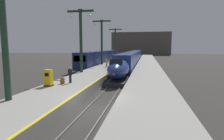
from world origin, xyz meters
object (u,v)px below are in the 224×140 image
object	(u,v)px
regional_train_adjacent	(103,57)
passenger_far_waiting	(110,63)
station_column_far	(102,38)
rolling_suitcase	(62,81)
station_column_near	(3,15)
passenger_near_edge	(70,74)
passenger_mid_platform	(107,62)
ticket_machine_yellow	(48,78)
station_column_mid	(81,35)
station_column_distant	(115,41)
highspeed_train_main	(132,58)

from	to	relation	value
regional_train_adjacent	passenger_far_waiting	world-z (taller)	regional_train_adjacent
regional_train_adjacent	station_column_far	distance (m)	11.53
rolling_suitcase	station_column_near	bearing A→B (deg)	-100.68
passenger_near_edge	passenger_mid_platform	distance (m)	16.01
passenger_near_edge	ticket_machine_yellow	size ratio (longest dim) A/B	1.06
station_column_near	rolling_suitcase	size ratio (longest dim) A/B	10.03
station_column_mid	station_column_distant	world-z (taller)	station_column_distant
station_column_far	rolling_suitcase	distance (m)	22.54
passenger_mid_platform	station_column_mid	bearing A→B (deg)	-106.17
station_column_near	rolling_suitcase	bearing A→B (deg)	79.32
passenger_near_edge	passenger_far_waiting	xyz separation A→B (m)	(1.62, 12.94, 0.00)
regional_train_adjacent	ticket_machine_yellow	bearing A→B (deg)	-85.64
station_column_far	passenger_near_edge	xyz separation A→B (m)	(1.80, -21.32, -4.72)
passenger_far_waiting	regional_train_adjacent	bearing A→B (deg)	106.69
passenger_mid_platform	rolling_suitcase	xyz separation A→B (m)	(-1.04, -16.53, -0.69)
rolling_suitcase	ticket_machine_yellow	size ratio (longest dim) A/B	0.61
station_column_far	highspeed_train_main	bearing A→B (deg)	58.73
station_column_far	ticket_machine_yellow	bearing A→B (deg)	-89.13
station_column_near	passenger_mid_platform	size ratio (longest dim) A/B	5.83
highspeed_train_main	station_column_near	bearing A→B (deg)	-98.88
station_column_distant	ticket_machine_yellow	size ratio (longest dim) A/B	5.90
station_column_mid	rolling_suitcase	xyz separation A→B (m)	(1.17, -8.90, -5.24)
station_column_near	passenger_far_waiting	distance (m)	20.54
station_column_mid	regional_train_adjacent	bearing A→B (deg)	95.40
highspeed_train_main	passenger_mid_platform	xyz separation A→B (m)	(-3.69, -15.03, 0.09)
highspeed_train_main	regional_train_adjacent	bearing A→B (deg)	175.65
regional_train_adjacent	station_column_far	bearing A→B (deg)	-77.98
station_column_distant	passenger_far_waiting	bearing A→B (deg)	-82.50
passenger_near_edge	passenger_mid_platform	world-z (taller)	same
station_column_far	station_column_near	bearing A→B (deg)	-90.00
rolling_suitcase	passenger_mid_platform	bearing A→B (deg)	86.38
station_column_distant	rolling_suitcase	size ratio (longest dim) A/B	9.61
station_column_far	passenger_far_waiting	size ratio (longest dim) A/B	5.64
passenger_mid_platform	passenger_near_edge	bearing A→B (deg)	-91.49
station_column_distant	passenger_far_waiting	size ratio (longest dim) A/B	5.58
station_column_distant	rolling_suitcase	world-z (taller)	station_column_distant
station_column_far	station_column_distant	distance (m)	17.54
highspeed_train_main	rolling_suitcase	xyz separation A→B (m)	(-4.73, -31.56, -0.60)
ticket_machine_yellow	rolling_suitcase	bearing A→B (deg)	57.63
passenger_mid_platform	ticket_machine_yellow	size ratio (longest dim) A/B	1.06
station_column_near	passenger_mid_platform	xyz separation A→B (m)	(2.21, 22.72, -4.89)
regional_train_adjacent	passenger_near_edge	world-z (taller)	regional_train_adjacent
passenger_near_edge	passenger_far_waiting	bearing A→B (deg)	82.88
station_column_near	station_column_mid	distance (m)	15.10
station_column_far	station_column_distant	size ratio (longest dim) A/B	1.01
highspeed_train_main	passenger_near_edge	xyz separation A→B (m)	(-4.10, -31.04, 0.09)
regional_train_adjacent	passenger_near_edge	bearing A→B (deg)	-82.80
passenger_mid_platform	ticket_machine_yellow	world-z (taller)	passenger_mid_platform
station_column_mid	passenger_mid_platform	world-z (taller)	station_column_mid
passenger_far_waiting	ticket_machine_yellow	size ratio (longest dim) A/B	1.06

